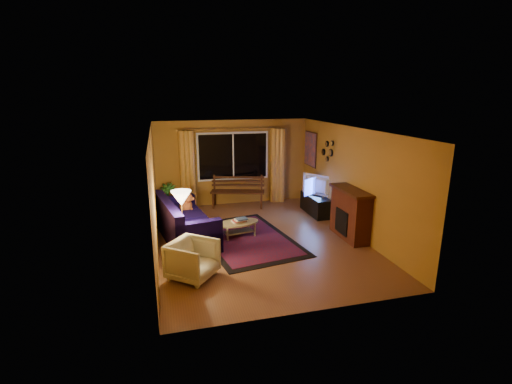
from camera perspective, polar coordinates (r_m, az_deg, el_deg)
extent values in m
cube|color=brown|center=(8.57, 0.51, -7.37)|extent=(4.50, 6.00, 0.02)
cube|color=white|center=(7.96, 0.55, 9.65)|extent=(4.50, 6.00, 0.02)
cube|color=#B47C2B|center=(11.04, -3.58, 4.54)|extent=(4.50, 0.02, 2.50)
cube|color=#B47C2B|center=(7.91, -15.48, -0.22)|extent=(0.02, 6.00, 2.50)
cube|color=#B47C2B|center=(9.02, 14.53, 1.69)|extent=(0.02, 6.00, 2.50)
cube|color=black|center=(10.94, -3.53, 5.51)|extent=(2.00, 0.02, 1.30)
cylinder|color=#BF8C3F|center=(10.80, -3.55, 9.66)|extent=(3.20, 0.03, 0.03)
cylinder|color=gold|center=(10.77, -10.50, 3.34)|extent=(0.36, 0.36, 2.24)
cylinder|color=gold|center=(11.28, 3.33, 4.09)|extent=(0.36, 0.36, 2.24)
cube|color=#35170A|center=(10.86, -2.85, -1.15)|extent=(1.62, 0.88, 0.47)
imported|color=#235B1E|center=(10.55, -13.44, -0.99)|extent=(0.58, 0.58, 0.84)
cube|color=black|center=(8.63, -10.76, -4.13)|extent=(1.37, 2.43, 0.93)
imported|color=beige|center=(6.85, -9.72, -9.97)|extent=(1.02, 1.03, 0.77)
cylinder|color=#BF8C3F|center=(7.59, -11.21, -4.99)|extent=(0.23, 0.23, 1.39)
cube|color=#630818|center=(8.61, -1.56, -7.12)|extent=(2.36, 3.27, 0.02)
cylinder|color=#94885D|center=(8.69, -2.71, -5.74)|extent=(1.14, 1.14, 0.36)
cube|color=black|center=(10.39, 9.13, -1.93)|extent=(0.42, 1.24, 0.52)
imported|color=black|center=(10.25, 9.26, 0.98)|extent=(0.65, 0.90, 0.57)
cube|color=maroon|center=(8.77, 14.29, -3.42)|extent=(0.40, 1.20, 1.10)
cube|color=#DF5C32|center=(11.09, 8.37, 6.55)|extent=(0.04, 0.76, 0.96)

